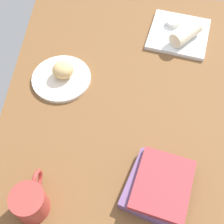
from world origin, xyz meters
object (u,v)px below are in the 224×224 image
object	(u,v)px
round_plate	(61,78)
sauce_cup	(173,22)
breakfast_wrap	(186,34)
scone_pastry	(63,70)
book_stack	(158,186)
coffee_mug	(30,202)
square_plate	(179,34)

from	to	relation	value
round_plate	sauce_cup	world-z (taller)	sauce_cup
breakfast_wrap	sauce_cup	bearing A→B (deg)	160.30
scone_pastry	breakfast_wrap	world-z (taller)	breakfast_wrap
sauce_cup	breakfast_wrap	distance (cm)	9.56
scone_pastry	book_stack	world-z (taller)	scone_pastry
scone_pastry	book_stack	xyz separation A→B (cm)	(-40.36, -33.22, -1.56)
book_stack	sauce_cup	bearing A→B (deg)	-6.46
breakfast_wrap	book_stack	xyz separation A→B (cm)	(-61.48, 11.98, -1.79)
book_stack	breakfast_wrap	bearing A→B (deg)	-11.02
sauce_cup	breakfast_wrap	bearing A→B (deg)	-154.40
round_plate	coffee_mug	bearing A→B (deg)	178.80
round_plate	square_plate	bearing A→B (deg)	-59.73
book_stack	coffee_mug	distance (cm)	35.86
coffee_mug	scone_pastry	bearing A→B (deg)	-2.24
square_plate	coffee_mug	size ratio (longest dim) A/B	1.59
sauce_cup	book_stack	distance (cm)	70.39
round_plate	scone_pastry	bearing A→B (deg)	-42.71
square_plate	scone_pastry	bearing A→B (deg)	119.83
round_plate	scone_pastry	xyz separation A→B (cm)	(0.95, -0.88, 3.66)
round_plate	book_stack	world-z (taller)	book_stack
book_stack	coffee_mug	bearing A→B (deg)	101.56
breakfast_wrap	book_stack	size ratio (longest dim) A/B	0.56
scone_pastry	coffee_mug	world-z (taller)	coffee_mug
breakfast_wrap	book_stack	distance (cm)	62.66
round_plate	square_plate	xyz separation A→B (cm)	(25.84, -44.27, 0.10)
square_plate	sauce_cup	distance (cm)	5.57
scone_pastry	breakfast_wrap	bearing A→B (deg)	-64.95
square_plate	coffee_mug	world-z (taller)	coffee_mug
coffee_mug	round_plate	bearing A→B (deg)	-1.20
breakfast_wrap	coffee_mug	distance (cm)	83.23
book_stack	coffee_mug	xyz separation A→B (cm)	(-7.17, 35.08, 2.03)
scone_pastry	square_plate	xyz separation A→B (cm)	(24.89, -43.39, -3.56)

